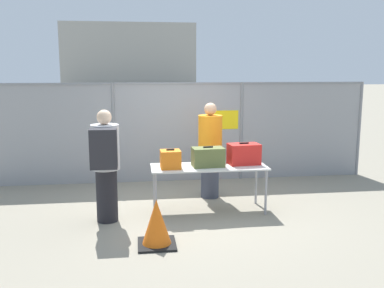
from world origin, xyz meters
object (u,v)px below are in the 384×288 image
Objects in this scene: traveler_hooded at (105,162)px; security_worker_near at (210,149)px; traffic_cone at (157,224)px; inspection_table at (209,170)px; suitcase_olive at (208,157)px; suitcase_red at (244,154)px; utility_trailer at (273,146)px; suitcase_orange at (170,159)px.

traveler_hooded is 2.13m from security_worker_near.
inspection_table is at bearing 54.57° from traffic_cone.
traffic_cone is (-1.10, -2.11, -0.61)m from security_worker_near.
suitcase_olive is (-0.02, -0.02, 0.22)m from inspection_table.
traffic_cone is at bearing -125.22° from suitcase_olive.
suitcase_red is at bearing 8.63° from suitcase_olive.
traffic_cone is at bearing -125.43° from inspection_table.
suitcase_red is at bearing 136.56° from security_worker_near.
traveler_hooded is at bearing 125.93° from traffic_cone.
inspection_table is 0.53× the size of utility_trailer.
suitcase_olive reaches higher than utility_trailer.
utility_trailer is (1.69, 3.58, -0.53)m from suitcase_red.
security_worker_near is (1.82, 1.11, -0.05)m from traveler_hooded.
suitcase_red is (0.63, 0.10, 0.02)m from suitcase_olive.
traveler_hooded is (-1.66, -0.32, 0.25)m from inspection_table.
traffic_cone is at bearing -103.24° from suitcase_orange.
suitcase_olive is 4.38m from utility_trailer.
inspection_table is at bearing 40.16° from suitcase_olive.
suitcase_orange is 1.26m from suitcase_red.
suitcase_olive is 0.83× the size of traffic_cone.
utility_trailer is at bearing 57.69° from suitcase_olive.
utility_trailer is at bearing 57.79° from inspection_table.
security_worker_near is at bearing 77.73° from suitcase_olive.
suitcase_orange is 1.05m from traveler_hooded.
traffic_cone is at bearing -49.89° from traveler_hooded.
traffic_cone is at bearing 76.56° from security_worker_near.
suitcase_olive is at bearing -171.37° from suitcase_red.
inspection_table is at bearing 5.87° from suitcase_orange.
security_worker_near is at bearing 62.56° from traffic_cone.
security_worker_near reaches higher than utility_trailer.
security_worker_near reaches higher than traveler_hooded.
suitcase_orange is at bearing 18.33° from traveler_hooded.
security_worker_near reaches higher than traffic_cone.
suitcase_olive reaches higher than traffic_cone.
utility_trailer is at bearing 56.91° from traffic_cone.
utility_trailer is 5.66× the size of traffic_cone.
inspection_table is 1.09× the size of traveler_hooded.
traveler_hooded reaches higher than suitcase_orange.
inspection_table is 0.68m from suitcase_orange.
inspection_table reaches higher than utility_trailer.
suitcase_olive is 1.72m from traffic_cone.
security_worker_near is (-0.45, 0.71, -0.04)m from suitcase_red.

